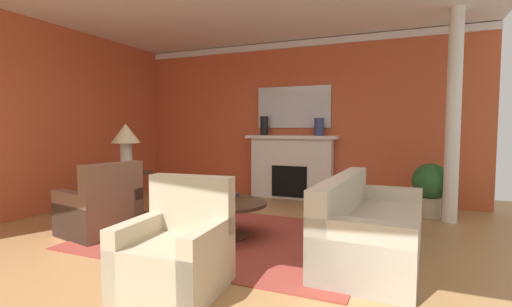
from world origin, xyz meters
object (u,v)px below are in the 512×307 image
(mantel_mirror, at_px, (293,107))
(armchair_near_window, at_px, (100,211))
(side_table, at_px, (127,191))
(vase_mantel_right, at_px, (319,127))
(fireplace, at_px, (291,169))
(coffee_table, at_px, (228,211))
(vase_mantel_left, at_px, (264,126))
(potted_plant, at_px, (431,185))
(table_lamp, at_px, (126,138))
(armchair_facing_fireplace, at_px, (176,254))
(sofa, at_px, (369,229))

(mantel_mirror, relative_size, armchair_near_window, 1.55)
(side_table, distance_m, vase_mantel_right, 3.55)
(fireplace, distance_m, coffee_table, 2.76)
(side_table, distance_m, vase_mantel_left, 2.90)
(vase_mantel_right, bearing_deg, armchair_near_window, -122.54)
(coffee_table, xyz_separation_m, potted_plant, (2.42, 2.19, 0.16))
(coffee_table, distance_m, table_lamp, 2.19)
(fireplace, bearing_deg, armchair_facing_fireplace, -85.67)
(table_lamp, xyz_separation_m, vase_mantel_left, (1.38, 2.33, 0.20))
(fireplace, height_order, coffee_table, fireplace)
(sofa, distance_m, armchair_near_window, 3.33)
(potted_plant, bearing_deg, sofa, -107.23)
(fireplace, xyz_separation_m, sofa, (1.76, -2.78, -0.29))
(mantel_mirror, bearing_deg, armchair_near_window, -114.03)
(vase_mantel_right, height_order, potted_plant, vase_mantel_right)
(sofa, bearing_deg, armchair_near_window, -170.82)
(vase_mantel_right, bearing_deg, vase_mantel_left, 180.00)
(side_table, bearing_deg, potted_plant, 22.56)
(vase_mantel_right, distance_m, vase_mantel_left, 1.10)
(vase_mantel_left, bearing_deg, fireplace, 5.16)
(side_table, bearing_deg, sofa, -6.14)
(mantel_mirror, relative_size, side_table, 2.10)
(table_lamp, distance_m, vase_mantel_left, 2.72)
(vase_mantel_left, xyz_separation_m, potted_plant, (2.99, -0.51, -0.93))
(side_table, bearing_deg, vase_mantel_right, 43.17)
(table_lamp, height_order, potted_plant, table_lamp)
(sofa, relative_size, armchair_near_window, 2.25)
(armchair_facing_fireplace, relative_size, vase_mantel_right, 2.89)
(mantel_mirror, xyz_separation_m, potted_plant, (2.44, -0.68, -1.30))
(side_table, height_order, potted_plant, potted_plant)
(armchair_facing_fireplace, height_order, coffee_table, armchair_facing_fireplace)
(fireplace, bearing_deg, potted_plant, -12.93)
(armchair_near_window, height_order, potted_plant, armchair_near_window)
(side_table, distance_m, potted_plant, 4.74)
(armchair_near_window, xyz_separation_m, potted_plant, (3.97, 2.75, 0.19))
(armchair_near_window, distance_m, side_table, 1.02)
(coffee_table, bearing_deg, mantel_mirror, 90.56)
(mantel_mirror, bearing_deg, side_table, -127.72)
(mantel_mirror, bearing_deg, sofa, -58.77)
(table_lamp, bearing_deg, armchair_facing_fireplace, -39.86)
(vase_mantel_left, bearing_deg, table_lamp, -120.71)
(mantel_mirror, xyz_separation_m, side_table, (-1.93, -2.50, -1.39))
(coffee_table, distance_m, side_table, 2.00)
(armchair_facing_fireplace, distance_m, potted_plant, 4.27)
(armchair_near_window, relative_size, table_lamp, 1.27)
(armchair_facing_fireplace, xyz_separation_m, vase_mantel_left, (-0.87, 4.22, 1.12))
(sofa, relative_size, potted_plant, 2.57)
(sofa, distance_m, potted_plant, 2.33)
(side_table, bearing_deg, fireplace, 50.90)
(vase_mantel_left, bearing_deg, potted_plant, -9.70)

